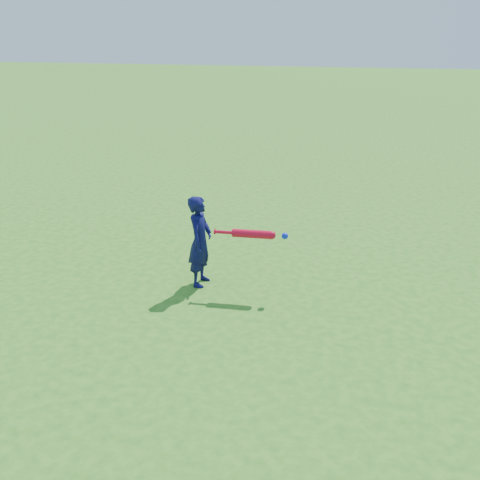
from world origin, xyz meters
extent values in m
plane|color=#2E721B|center=(0.00, 0.00, 0.00)|extent=(80.00, 80.00, 0.00)
imported|color=#0D0E41|center=(-0.41, -0.21, 0.58)|extent=(0.29, 0.43, 1.15)
cylinder|color=red|center=(-0.20, -0.25, 0.74)|extent=(0.02, 0.07, 0.07)
cylinder|color=red|center=(-0.09, -0.24, 0.74)|extent=(0.23, 0.05, 0.04)
cylinder|color=red|center=(0.25, -0.22, 0.74)|extent=(0.48, 0.13, 0.10)
sphere|color=red|center=(0.48, -0.21, 0.74)|extent=(0.10, 0.10, 0.10)
sphere|color=#0C24DA|center=(0.64, -0.20, 0.74)|extent=(0.08, 0.08, 0.08)
camera|label=1|loc=(1.46, -6.04, 3.03)|focal=40.00mm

